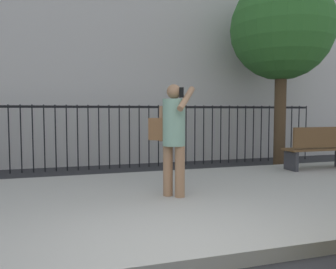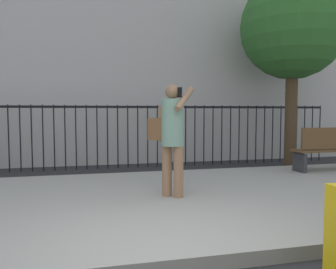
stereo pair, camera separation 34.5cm
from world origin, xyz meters
TOP-DOWN VIEW (x-y plane):
  - sidewalk at (0.00, 2.20)m, footprint 28.00×4.40m
  - iron_fence at (0.00, 5.90)m, footprint 12.03×0.04m
  - pedestrian_on_phone at (0.59, 2.20)m, footprint 0.69×0.68m
  - street_bench at (4.48, 3.53)m, footprint 1.60×0.45m
  - street_tree_near at (4.46, 5.02)m, footprint 2.64×2.64m

SIDE VIEW (x-z plane):
  - sidewalk at x=0.00m, z-range 0.00..0.15m
  - street_bench at x=4.48m, z-range 0.18..1.13m
  - iron_fence at x=0.00m, z-range 0.22..1.82m
  - pedestrian_on_phone at x=0.59m, z-range 0.29..1.99m
  - street_tree_near at x=4.46m, z-range 1.10..5.99m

